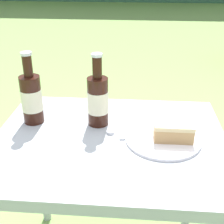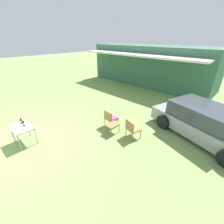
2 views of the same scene
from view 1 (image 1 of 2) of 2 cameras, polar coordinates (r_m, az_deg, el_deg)
patio_table at (r=1.12m, az=-0.42°, el=-8.17°), size 0.80×0.65×0.69m
cake_on_plate at (r=1.06m, az=10.22°, el=-4.26°), size 0.26×0.26×0.07m
cola_bottle_near at (r=1.12m, az=-2.61°, el=2.31°), size 0.08×0.08×0.27m
cola_bottle_far at (r=1.17m, az=-14.51°, el=2.58°), size 0.08×0.08×0.27m
fork at (r=1.08m, az=5.85°, el=-4.71°), size 0.17×0.04×0.01m
loose_bottle_cap at (r=1.10m, az=-0.30°, el=-3.70°), size 0.03×0.03×0.01m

